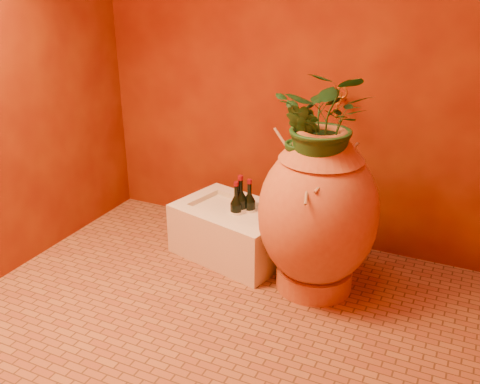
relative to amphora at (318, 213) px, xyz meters
The scene contains 10 objects.
floor 0.71m from the amphora, 123.30° to the right, with size 2.50×2.50×0.00m, color brown.
wall_back 1.02m from the amphora, 120.69° to the left, with size 2.50×0.02×2.50m, color #5A1305.
amphora is the anchor object (origin of this frame).
stone_basin 0.61m from the amphora, 166.71° to the left, with size 0.73×0.59×0.30m.
wine_bottle_a 0.51m from the amphora, 158.46° to the left, with size 0.07×0.07×0.30m.
wine_bottle_b 0.54m from the amphora, 163.22° to the left, with size 0.08×0.08×0.32m.
wine_bottle_c 0.55m from the amphora, 166.59° to the left, with size 0.07×0.07×0.30m.
wall_tap 0.65m from the amphora, 95.60° to the left, with size 0.07×0.15×0.16m.
plant_main 0.48m from the amphora, 49.47° to the right, with size 0.44×0.39×0.49m, color #174018.
plant_side 0.40m from the amphora, 147.52° to the right, with size 0.20×0.16×0.36m, color #174018.
Camera 1 is at (0.98, -1.87, 1.57)m, focal length 40.00 mm.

